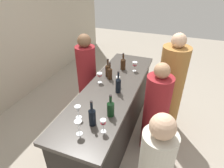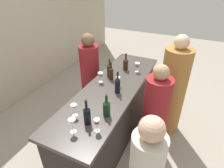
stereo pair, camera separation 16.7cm
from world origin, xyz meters
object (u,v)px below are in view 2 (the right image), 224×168
(wine_bottle_far_right_amber_brown, at_px, (126,64))
(wine_glass_far_left, at_px, (72,123))
(wine_bottle_leftmost_near_black, at_px, (87,115))
(wine_bottle_rightmost_amber_brown, at_px, (110,70))
(person_server_behind, at_px, (90,76))
(wine_bottle_center_near_black, at_px, (118,85))
(wine_glass_near_right, at_px, (118,80))
(wine_bottle_second_right_amber_brown, at_px, (111,73))
(person_center_guest, at_px, (172,91))
(person_right_guest, at_px, (155,116))
(wine_glass_near_left, at_px, (97,123))
(wine_glass_far_right, at_px, (100,75))
(wine_glass_far_center, at_px, (74,108))
(wine_glass_near_center, at_px, (137,66))
(wine_bottle_second_left_dark_green, at_px, (107,108))

(wine_bottle_far_right_amber_brown, xyz_separation_m, wine_glass_far_left, (-1.52, -0.04, 0.02))
(wine_bottle_leftmost_near_black, distance_m, wine_bottle_rightmost_amber_brown, 1.08)
(person_server_behind, bearing_deg, wine_bottle_center_near_black, -41.06)
(wine_bottle_rightmost_amber_brown, distance_m, wine_glass_near_right, 0.32)
(wine_bottle_second_right_amber_brown, bearing_deg, person_center_guest, -67.72)
(person_right_guest, bearing_deg, person_center_guest, -94.28)
(wine_bottle_far_right_amber_brown, height_order, person_right_guest, person_right_guest)
(wine_bottle_second_right_amber_brown, xyz_separation_m, wine_bottle_rightmost_amber_brown, (0.08, 0.06, 0.00))
(wine_glass_near_left, relative_size, wine_glass_near_right, 1.08)
(wine_glass_far_right, distance_m, person_right_guest, 0.94)
(wine_glass_near_left, bearing_deg, wine_bottle_far_right_amber_brown, 9.98)
(wine_bottle_center_near_black, distance_m, wine_bottle_far_right_amber_brown, 0.69)
(wine_glass_far_center, height_order, wine_glass_far_right, wine_glass_far_center)
(wine_bottle_far_right_amber_brown, xyz_separation_m, person_center_guest, (-0.02, -0.79, -0.29))
(wine_bottle_center_near_black, distance_m, person_center_guest, 0.96)
(wine_bottle_leftmost_near_black, bearing_deg, wine_bottle_second_right_amber_brown, 10.70)
(wine_glass_far_center, bearing_deg, wine_glass_far_left, -149.08)
(wine_glass_near_left, bearing_deg, wine_glass_near_right, 9.86)
(wine_bottle_rightmost_amber_brown, bearing_deg, wine_bottle_far_right_amber_brown, -25.51)
(wine_glass_near_left, distance_m, person_server_behind, 1.65)
(wine_bottle_second_right_amber_brown, bearing_deg, wine_glass_far_left, -174.08)
(wine_bottle_rightmost_amber_brown, height_order, wine_glass_near_center, wine_bottle_rightmost_amber_brown)
(wine_bottle_rightmost_amber_brown, distance_m, wine_glass_far_center, 1.01)
(wine_bottle_second_right_amber_brown, xyz_separation_m, wine_glass_far_right, (-0.15, 0.10, 0.00))
(wine_bottle_leftmost_near_black, height_order, wine_bottle_second_right_amber_brown, wine_bottle_leftmost_near_black)
(wine_glass_far_left, xyz_separation_m, wine_glass_far_right, (1.00, 0.22, -0.01))
(wine_bottle_far_right_amber_brown, bearing_deg, person_right_guest, -131.13)
(wine_bottle_leftmost_near_black, bearing_deg, wine_glass_near_left, -110.64)
(wine_bottle_center_near_black, bearing_deg, wine_bottle_second_left_dark_green, -170.79)
(person_right_guest, bearing_deg, person_server_behind, -13.89)
(wine_glass_near_center, distance_m, person_center_guest, 0.67)
(person_center_guest, bearing_deg, wine_glass_far_center, 64.63)
(wine_bottle_rightmost_amber_brown, relative_size, person_right_guest, 0.20)
(wine_bottle_far_right_amber_brown, distance_m, person_server_behind, 0.74)
(wine_bottle_center_near_black, xyz_separation_m, person_server_behind, (0.60, 0.80, -0.37))
(wine_glass_near_left, relative_size, person_server_behind, 0.11)
(person_server_behind, bearing_deg, wine_glass_near_left, -60.20)
(wine_glass_near_right, height_order, person_center_guest, person_center_guest)
(wine_bottle_far_right_amber_brown, bearing_deg, person_center_guest, -91.63)
(wine_bottle_second_right_amber_brown, height_order, person_right_guest, person_right_guest)
(wine_bottle_rightmost_amber_brown, xyz_separation_m, wine_glass_near_center, (0.31, -0.34, 0.00))
(wine_glass_near_right, distance_m, person_right_guest, 0.70)
(wine_glass_far_center, xyz_separation_m, wine_glass_far_right, (0.78, 0.09, -0.00))
(wine_glass_near_left, xyz_separation_m, person_server_behind, (1.34, 0.90, -0.36))
(wine_bottle_leftmost_near_black, xyz_separation_m, person_right_guest, (0.77, -0.57, -0.40))
(wine_bottle_second_right_amber_brown, height_order, wine_glass_far_center, wine_bottle_second_right_amber_brown)
(wine_bottle_leftmost_near_black, distance_m, wine_glass_far_center, 0.20)
(wine_glass_near_center, height_order, person_right_guest, person_right_guest)
(wine_bottle_second_left_dark_green, bearing_deg, wine_glass_far_center, 116.67)
(wine_bottle_center_near_black, distance_m, wine_glass_near_left, 0.74)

